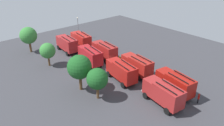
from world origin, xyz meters
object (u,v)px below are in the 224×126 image
tree_1 (79,67)px  traffic_cone_0 (118,65)px  fire_truck_1 (137,65)px  fire_truck_5 (122,71)px  firefighter_0 (120,60)px  lamppost (78,26)px  fire_truck_6 (90,55)px  fire_truck_2 (104,50)px  firefighter_1 (104,79)px  tree_2 (48,51)px  fire_truck_3 (81,39)px  firefighter_2 (199,98)px  tree_0 (97,79)px  tree_3 (28,36)px  fire_truck_4 (163,93)px  fire_truck_7 (67,43)px  fire_truck_0 (175,83)px

tree_1 → traffic_cone_0: size_ratio=11.58×
fire_truck_1 → fire_truck_5: same height
firefighter_0 → lamppost: (19.85, -2.41, 2.60)m
fire_truck_6 → firefighter_0: bearing=-120.6°
traffic_cone_0 → lamppost: size_ratio=0.09×
fire_truck_2 → lamppost: bearing=-6.7°
firefighter_1 → tree_2: 14.63m
fire_truck_3 → firefighter_1: 19.38m
firefighter_2 → tree_0: size_ratio=0.30×
tree_2 → fire_truck_3: bearing=-69.5°
fire_truck_2 → firefighter_2: 22.98m
traffic_cone_0 → fire_truck_6: bearing=38.4°
firefighter_0 → tree_3: (19.33, 11.96, 3.22)m
fire_truck_3 → tree_0: tree_0 is taller
fire_truck_1 → fire_truck_4: size_ratio=0.99×
fire_truck_3 → firefighter_2: 32.40m
fire_truck_1 → fire_truck_7: 19.71m
firefighter_0 → tree_0: tree_0 is taller
fire_truck_7 → firefighter_0: fire_truck_7 is taller
fire_truck_2 → tree_3: tree_3 is taller
fire_truck_4 → fire_truck_0: bearing=-74.4°
tree_1 → traffic_cone_0: 11.96m
firefighter_1 → tree_1: size_ratio=0.28×
tree_1 → lamppost: tree_1 is taller
fire_truck_0 → tree_3: tree_3 is taller
fire_truck_1 → firefighter_2: size_ratio=4.45×
fire_truck_3 → lamppost: bearing=-21.0°
fire_truck_6 → firefighter_1: (-8.42, 2.97, -1.11)m
fire_truck_6 → tree_2: 8.99m
fire_truck_0 → tree_2: size_ratio=1.46×
lamppost → fire_truck_6: bearing=155.0°
firefighter_2 → tree_0: bearing=-167.8°
tree_0 → fire_truck_3: bearing=-27.3°
traffic_cone_0 → fire_truck_7: bearing=15.3°
fire_truck_1 → tree_2: tree_2 is taller
firefighter_0 → tree_0: bearing=105.4°
fire_truck_5 → fire_truck_7: same height
fire_truck_6 → firefighter_1: fire_truck_6 is taller
traffic_cone_0 → firefighter_0: bearing=-56.3°
tree_0 → fire_truck_4: bearing=-140.2°
tree_2 → tree_3: bearing=-0.4°
fire_truck_5 → firefighter_0: (5.48, -4.67, -1.14)m
fire_truck_3 → firefighter_1: size_ratio=4.04×
fire_truck_5 → fire_truck_7: bearing=9.9°
fire_truck_2 → fire_truck_3: bearing=5.2°
firefighter_1 → tree_2: (13.84, 4.09, 2.41)m
fire_truck_0 → lamppost: size_ratio=1.23×
tree_3 → fire_truck_4: bearing=-168.3°
fire_truck_3 → lamppost: lamppost is taller
fire_truck_2 → tree_1: size_ratio=1.12×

